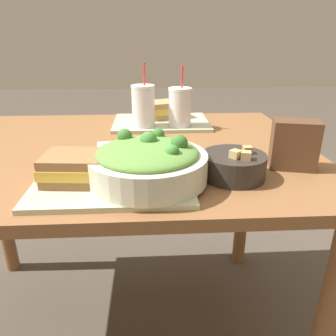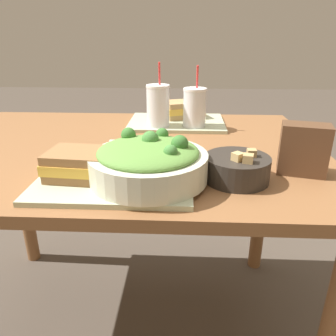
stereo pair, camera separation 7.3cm
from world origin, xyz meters
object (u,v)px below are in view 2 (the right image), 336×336
at_px(soup_bowl, 237,167).
at_px(baguette_far, 178,108).
at_px(sandwich_near, 80,164).
at_px(chip_bag, 303,149).
at_px(salad_bowl, 149,161).
at_px(drink_cup_dark, 158,107).
at_px(drink_cup_red, 195,109).
at_px(baguette_near, 140,152).
at_px(napkin_folded, 134,145).
at_px(sandwich_far, 182,109).

bearing_deg(soup_bowl, baguette_far, 104.08).
xyz_separation_m(sandwich_near, chip_bag, (0.53, 0.08, 0.02)).
bearing_deg(sandwich_near, salad_bowl, 4.09).
xyz_separation_m(salad_bowl, sandwich_near, (-0.16, 0.00, -0.01)).
height_order(drink_cup_dark, drink_cup_red, drink_cup_dark).
height_order(salad_bowl, baguette_far, salad_bowl).
bearing_deg(soup_bowl, baguette_near, 162.85).
bearing_deg(napkin_folded, baguette_far, 71.08).
bearing_deg(chip_bag, napkin_folded, 170.17).
distance_m(sandwich_far, chip_bag, 0.61).
distance_m(baguette_near, baguette_far, 0.55).
distance_m(drink_cup_dark, chip_bag, 0.55).
bearing_deg(baguette_far, baguette_near, 169.53).
xyz_separation_m(sandwich_far, napkin_folded, (-0.15, -0.33, -0.04)).
xyz_separation_m(baguette_near, sandwich_far, (0.10, 0.50, 0.00)).
relative_size(soup_bowl, chip_bag, 1.23).
bearing_deg(napkin_folded, drink_cup_dark, 73.00).
xyz_separation_m(soup_bowl, sandwich_near, (-0.37, -0.03, 0.01)).
bearing_deg(sandwich_near, napkin_folded, 77.53).
distance_m(sandwich_near, sandwich_far, 0.65).
relative_size(sandwich_near, baguette_near, 1.53).
distance_m(salad_bowl, napkin_folded, 0.29).
relative_size(drink_cup_dark, drink_cup_red, 1.05).
bearing_deg(soup_bowl, drink_cup_red, 101.52).
distance_m(baguette_near, drink_cup_red, 0.40).
xyz_separation_m(drink_cup_dark, chip_bag, (0.39, -0.39, -0.02)).
bearing_deg(napkin_folded, sandwich_far, 66.34).
relative_size(baguette_far, chip_bag, 0.64).
relative_size(soup_bowl, sandwich_far, 0.91).
relative_size(soup_bowl, baguette_far, 1.92).
relative_size(drink_cup_dark, napkin_folded, 1.28).
bearing_deg(sandwich_far, sandwich_near, -132.33).
distance_m(sandwich_near, drink_cup_dark, 0.49).
xyz_separation_m(salad_bowl, soup_bowl, (0.21, 0.03, -0.02)).
distance_m(soup_bowl, baguette_near, 0.25).
height_order(drink_cup_dark, napkin_folded, drink_cup_dark).
bearing_deg(soup_bowl, sandwich_far, 103.18).
xyz_separation_m(baguette_near, drink_cup_dark, (0.02, 0.37, 0.04)).
distance_m(salad_bowl, baguette_near, 0.11).
xyz_separation_m(soup_bowl, drink_cup_red, (-0.09, 0.44, 0.04)).
bearing_deg(salad_bowl, drink_cup_red, 76.21).
relative_size(sandwich_far, drink_cup_dark, 0.76).
relative_size(soup_bowl, drink_cup_dark, 0.69).
relative_size(salad_bowl, drink_cup_dark, 1.21).
xyz_separation_m(soup_bowl, drink_cup_dark, (-0.22, 0.44, 0.05)).
bearing_deg(baguette_near, drink_cup_red, -23.34).
distance_m(sandwich_near, baguette_far, 0.67).
bearing_deg(sandwich_far, drink_cup_red, -93.00).
xyz_separation_m(sandwich_near, napkin_folded, (0.08, 0.27, -0.04)).
relative_size(sandwich_far, chip_bag, 1.35).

